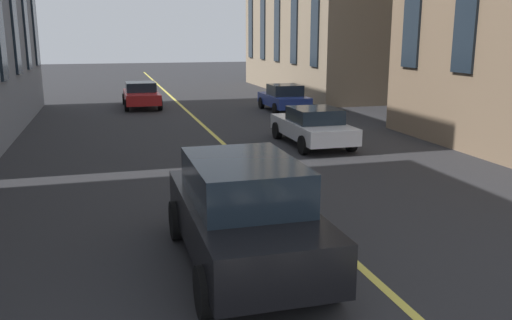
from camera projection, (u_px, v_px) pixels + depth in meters
The scene contains 5 objects.
lane_centre_line at pixel (218, 138), 20.79m from camera, with size 80.00×0.16×0.01m.
car_blue_far at pixel (284, 98), 28.15m from camera, with size 3.90×1.89×1.40m.
car_red_near at pixel (141, 95), 29.68m from camera, with size 4.40×1.95×1.37m.
car_black_oncoming at pixel (244, 212), 9.13m from camera, with size 4.70×2.14×1.88m.
car_white_parked_b at pixel (313, 126), 19.41m from camera, with size 4.40×1.95×1.37m.
Camera 1 is at (-0.09, 4.03, 3.89)m, focal length 37.81 mm.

